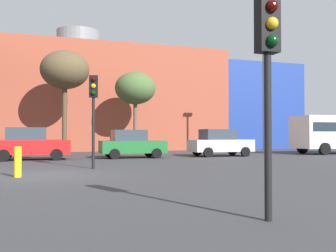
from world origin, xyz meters
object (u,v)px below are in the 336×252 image
Objects in this scene: bare_tree_2 at (135,89)px; bollard_yellow_0 at (18,162)px; parked_car_4 at (220,143)px; traffic_light_near_right at (268,56)px; parked_car_2 at (30,144)px; parked_car_3 at (132,144)px; traffic_light_island at (93,100)px; street_lamp at (264,89)px; bare_tree_1 at (65,71)px.

bollard_yellow_0 is (-7.57, -15.07, -4.39)m from bare_tree_2.
traffic_light_near_right is (-7.49, -17.15, 1.82)m from parked_car_4.
parked_car_2 is 4.11× the size of bollard_yellow_0.
traffic_light_near_right reaches higher than parked_car_4.
traffic_light_island is at bearing -115.48° from parked_car_3.
traffic_light_near_right is 3.63× the size of bollard_yellow_0.
street_lamp reaches higher than parked_car_2.
traffic_light_near_right is at bearing -85.37° from bare_tree_1.
parked_car_3 is at bearing 56.70° from bollard_yellow_0.
traffic_light_near_right is 0.59× the size of bare_tree_2.
bare_tree_1 is 5.34m from bare_tree_2.
parked_car_2 is 0.56× the size of bare_tree_1.
bollard_yellow_0 is (-5.90, -8.98, -0.33)m from parked_car_3.
parked_car_2 is at bearing 88.92° from bollard_yellow_0.
parked_car_2 is 11.52m from parked_car_4.
parked_car_4 is 12.05m from bare_tree_1.
traffic_light_near_right is 22.38m from street_lamp.
parked_car_2 is at bearing -110.99° from bare_tree_1.
parked_car_4 is at bearing 157.04° from traffic_light_near_right.
traffic_light_island is 3.82× the size of bollard_yellow_0.
parked_car_2 is 16.42m from street_lamp.
traffic_light_near_right reaches higher than parked_car_3.
parked_car_4 is at bearing 135.48° from traffic_light_island.
bare_tree_1 is (-1.85, 22.83, 3.24)m from traffic_light_near_right.
parked_car_4 is at bearing -31.32° from bare_tree_1.
street_lamp is (8.47, -4.36, -0.20)m from bare_tree_2.
bare_tree_1 reaches higher than traffic_light_island.
bare_tree_1 is 0.88× the size of street_lamp.
bare_tree_1 reaches higher than bollard_yellow_0.
street_lamp is at bearing 9.67° from parked_car_3.
traffic_light_near_right reaches higher than bollard_yellow_0.
traffic_light_island reaches higher than parked_car_2.
traffic_light_island is 15.78m from street_lamp.
parked_car_4 is 11.26m from traffic_light_island.
parked_car_2 is 1.03× the size of parked_car_4.
traffic_light_island is at bearing -171.62° from traffic_light_near_right.
bare_tree_1 is 1.19× the size of bare_tree_2.
bollard_yellow_0 is at bearing -39.86° from traffic_light_island.
bare_tree_1 reaches higher than parked_car_4.
parked_car_3 is 5.80m from parked_car_4.
street_lamp is (11.84, 18.88, 2.01)m from traffic_light_near_right.
bare_tree_2 is at bearing 124.06° from parked_car_4.
bollard_yellow_0 is (-2.76, -2.40, -2.31)m from traffic_light_island.
parked_car_3 is at bearing 0.00° from parked_car_2.
street_lamp is (16.05, 10.71, 4.19)m from bollard_yellow_0.
parked_car_2 is 5.73m from parked_car_3.
street_lamp is at bearing 21.66° from parked_car_4.
bollard_yellow_0 is 19.74m from street_lamp.
street_lamp is (4.35, 1.73, 3.83)m from parked_car_4.
bollard_yellow_0 is at bearing -91.08° from parked_car_2.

